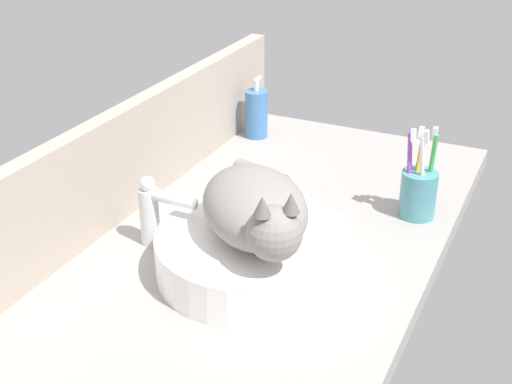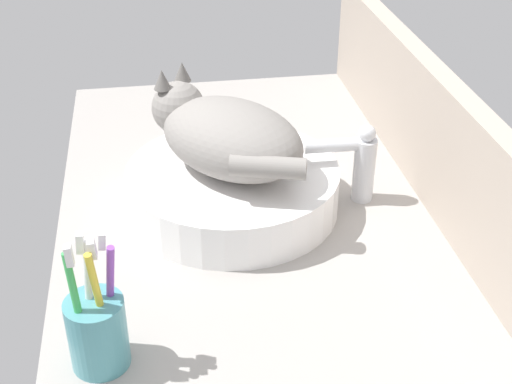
% 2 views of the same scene
% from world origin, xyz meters
% --- Properties ---
extents(ground_plane, '(1.25, 0.63, 0.04)m').
position_xyz_m(ground_plane, '(0.00, 0.00, -0.02)').
color(ground_plane, '#9E9993').
extents(backsplash_panel, '(1.25, 0.04, 0.22)m').
position_xyz_m(backsplash_panel, '(0.00, 0.30, 0.11)').
color(backsplash_panel, '#AD9E8E').
rests_on(backsplash_panel, ground_plane).
extents(sink_basin, '(0.34, 0.34, 0.07)m').
position_xyz_m(sink_basin, '(-0.10, -0.03, 0.04)').
color(sink_basin, white).
rests_on(sink_basin, ground_plane).
extents(cat, '(0.30, 0.29, 0.14)m').
position_xyz_m(cat, '(-0.11, -0.04, 0.13)').
color(cat, gray).
rests_on(cat, sink_basin).
extents(faucet, '(0.04, 0.12, 0.14)m').
position_xyz_m(faucet, '(-0.09, 0.17, 0.07)').
color(faucet, silver).
rests_on(faucet, ground_plane).
extents(toothbrush_cup, '(0.07, 0.07, 0.19)m').
position_xyz_m(toothbrush_cup, '(0.22, -0.24, 0.05)').
color(toothbrush_cup, teal).
rests_on(toothbrush_cup, ground_plane).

